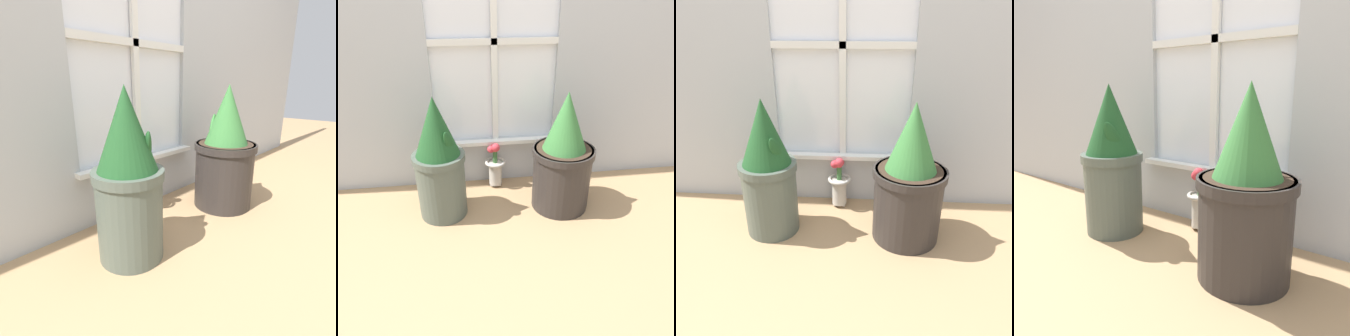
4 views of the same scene
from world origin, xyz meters
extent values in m
plane|color=tan|center=(0.00, 0.00, 0.00)|extent=(10.00, 10.00, 0.00)
cube|color=#B2B7BC|center=(0.00, 0.57, 0.15)|extent=(0.75, 0.05, 0.31)
cube|color=white|center=(0.00, 0.58, 0.91)|extent=(0.75, 0.02, 1.21)
cube|color=white|center=(0.00, 0.55, 0.91)|extent=(0.04, 0.02, 1.21)
cube|color=white|center=(0.00, 0.55, 0.91)|extent=(0.75, 0.02, 0.04)
cube|color=white|center=(0.00, 0.52, 0.30)|extent=(0.81, 0.06, 0.02)
cylinder|color=#4C564C|center=(-0.35, 0.21, 0.20)|extent=(0.27, 0.27, 0.39)
cylinder|color=#4C564C|center=(-0.35, 0.21, 0.37)|extent=(0.29, 0.29, 0.04)
cylinder|color=#38281E|center=(-0.35, 0.21, 0.39)|extent=(0.25, 0.25, 0.01)
cone|color=#1E4C23|center=(-0.35, 0.21, 0.55)|extent=(0.24, 0.24, 0.32)
ellipsoid|color=#1E4C23|center=(-0.28, 0.16, 0.47)|extent=(0.09, 0.11, 0.17)
cylinder|color=#2D2826|center=(0.35, 0.19, 0.19)|extent=(0.34, 0.34, 0.38)
cylinder|color=#2D2826|center=(0.35, 0.19, 0.37)|extent=(0.36, 0.36, 0.04)
cylinder|color=#38281E|center=(0.35, 0.19, 0.38)|extent=(0.31, 0.31, 0.01)
cone|color=#387538|center=(0.35, 0.19, 0.55)|extent=(0.25, 0.25, 0.33)
ellipsoid|color=#387538|center=(0.32, 0.27, 0.47)|extent=(0.15, 0.08, 0.19)
sphere|color=#BCB7AD|center=(-0.01, 0.49, 0.01)|extent=(0.02, 0.02, 0.02)
sphere|color=#BCB7AD|center=(-0.04, 0.45, 0.01)|extent=(0.02, 0.02, 0.02)
sphere|color=#BCB7AD|center=(0.01, 0.45, 0.01)|extent=(0.02, 0.02, 0.02)
cylinder|color=#BCB7AD|center=(-0.01, 0.46, 0.10)|extent=(0.09, 0.09, 0.16)
torus|color=#BCB7AD|center=(-0.01, 0.46, 0.18)|extent=(0.13, 0.13, 0.02)
cylinder|color=#386633|center=(-0.01, 0.46, 0.22)|extent=(0.03, 0.03, 0.09)
sphere|color=#C6333D|center=(-0.01, 0.46, 0.28)|extent=(0.05, 0.05, 0.05)
sphere|color=#C6333D|center=(-0.02, 0.50, 0.27)|extent=(0.06, 0.06, 0.06)
sphere|color=#C6333D|center=(-0.04, 0.46, 0.28)|extent=(0.05, 0.05, 0.05)
sphere|color=#C6333D|center=(-0.01, 0.44, 0.30)|extent=(0.05, 0.05, 0.05)
camera|label=1|loc=(-0.95, -0.58, 0.71)|focal=28.00mm
camera|label=2|loc=(-0.20, -1.42, 1.20)|focal=35.00mm
camera|label=3|loc=(0.13, -1.24, 1.07)|focal=35.00mm
camera|label=4|loc=(0.82, -0.83, 0.68)|focal=35.00mm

